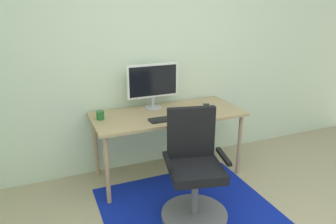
# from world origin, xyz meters

# --- Properties ---
(wall_back) EXTENTS (6.00, 0.10, 2.60)m
(wall_back) POSITION_xyz_m (0.00, 2.20, 1.30)
(wall_back) COLOR silver
(wall_back) RESTS_ON ground
(area_rug) EXTENTS (1.56, 1.42, 0.01)m
(area_rug) POSITION_xyz_m (-0.09, 1.07, 0.00)
(area_rug) COLOR #0C1F94
(area_rug) RESTS_ON ground
(desk) EXTENTS (1.59, 0.70, 0.74)m
(desk) POSITION_xyz_m (-0.02, 1.78, 0.67)
(desk) COLOR tan
(desk) RESTS_ON ground
(monitor) EXTENTS (0.57, 0.18, 0.49)m
(monitor) POSITION_xyz_m (-0.11, 1.99, 1.03)
(monitor) COLOR #B2B2B7
(monitor) RESTS_ON desk
(keyboard) EXTENTS (0.43, 0.13, 0.02)m
(keyboard) POSITION_xyz_m (-0.07, 1.58, 0.75)
(keyboard) COLOR black
(keyboard) RESTS_ON desk
(computer_mouse) EXTENTS (0.06, 0.10, 0.03)m
(computer_mouse) POSITION_xyz_m (0.23, 1.62, 0.75)
(computer_mouse) COLOR black
(computer_mouse) RESTS_ON desk
(coffee_cup) EXTENTS (0.08, 0.08, 0.09)m
(coffee_cup) POSITION_xyz_m (-0.72, 1.85, 0.78)
(coffee_cup) COLOR #22612D
(coffee_cup) RESTS_ON desk
(cell_phone) EXTENTS (0.12, 0.16, 0.01)m
(cell_phone) POSITION_xyz_m (0.47, 1.82, 0.74)
(cell_phone) COLOR black
(cell_phone) RESTS_ON desk
(office_chair) EXTENTS (0.60, 0.60, 0.99)m
(office_chair) POSITION_xyz_m (-0.08, 1.02, 0.37)
(office_chair) COLOR slate
(office_chair) RESTS_ON ground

